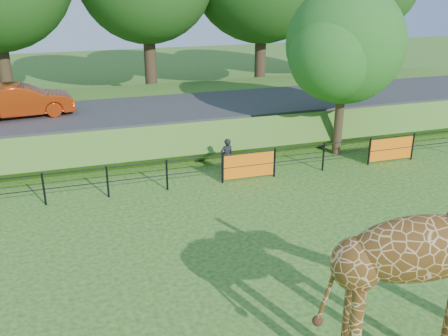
# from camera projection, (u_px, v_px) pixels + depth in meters

# --- Properties ---
(perimeter_fence) EXTENTS (28.07, 0.10, 1.10)m
(perimeter_fence) POSITION_uv_depth(u_px,v_px,m) (167.00, 175.00, 17.07)
(perimeter_fence) COLOR black
(perimeter_fence) RESTS_ON ground
(embankment) EXTENTS (40.00, 9.00, 1.30)m
(embankment) POSITION_uv_depth(u_px,v_px,m) (134.00, 118.00, 23.70)
(embankment) COLOR #225214
(embankment) RESTS_ON ground
(road) EXTENTS (40.00, 5.00, 0.12)m
(road) POSITION_uv_depth(u_px,v_px,m) (138.00, 110.00, 22.11)
(road) COLOR #2D2D30
(road) RESTS_ON embankment
(car_red) EXTENTS (4.30, 1.93, 1.37)m
(car_red) POSITION_uv_depth(u_px,v_px,m) (21.00, 101.00, 20.65)
(car_red) COLOR #B8350D
(car_red) RESTS_ON road
(visitor) EXTENTS (0.54, 0.39, 1.38)m
(visitor) POSITION_uv_depth(u_px,v_px,m) (227.00, 156.00, 18.43)
(visitor) COLOR black
(visitor) RESTS_ON ground
(tree_east) EXTENTS (5.40, 4.71, 6.76)m
(tree_east) POSITION_uv_depth(u_px,v_px,m) (346.00, 49.00, 19.37)
(tree_east) COLOR #352717
(tree_east) RESTS_ON ground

